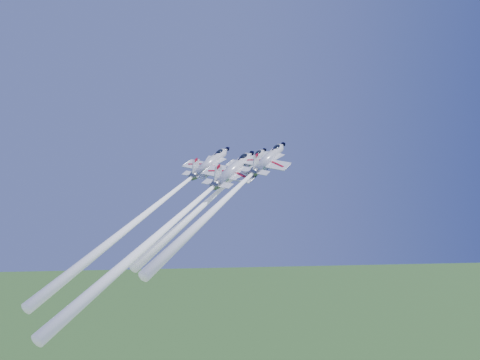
{
  "coord_description": "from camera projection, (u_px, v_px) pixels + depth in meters",
  "views": [
    {
      "loc": [
        -8.53,
        -112.98,
        107.87
      ],
      "look_at": [
        0.0,
        0.0,
        97.35
      ],
      "focal_mm": 40.0,
      "sensor_mm": 36.0,
      "label": 1
    }
  ],
  "objects": [
    {
      "name": "jet_right",
      "position": [
        233.0,
        192.0,
        100.05
      ],
      "size": [
        20.94,
        36.05,
        35.23
      ],
      "rotation": [
        0.36,
        0.14,
        -0.53
      ],
      "color": "white"
    },
    {
      "name": "jet_slot",
      "position": [
        180.0,
        216.0,
        93.89
      ],
      "size": [
        24.2,
        42.19,
        43.63
      ],
      "rotation": [
        0.36,
        0.14,
        -0.53
      ],
      "color": "white"
    },
    {
      "name": "jet_lead",
      "position": [
        216.0,
        194.0,
        106.43
      ],
      "size": [
        19.76,
        34.21,
        34.39
      ],
      "rotation": [
        0.36,
        0.14,
        -0.53
      ],
      "color": "white"
    },
    {
      "name": "jet_left",
      "position": [
        157.0,
        204.0,
        99.49
      ],
      "size": [
        22.81,
        39.96,
        42.23
      ],
      "rotation": [
        0.36,
        0.14,
        -0.53
      ],
      "color": "white"
    }
  ]
}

